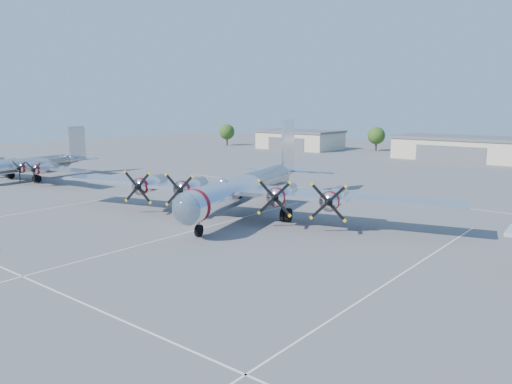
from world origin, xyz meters
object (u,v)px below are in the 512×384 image
Objects in this scene: tree_far_west at (227,132)px; main_bomber_b29 at (247,214)px; hangar_center at (460,148)px; bomber_west at (31,179)px; hangar_west at (300,139)px; tree_west at (376,136)px.

tree_far_west reaches higher than main_bomber_b29.
bomber_west is at bearing -120.97° from hangar_center.
hangar_west is 79.13m from bomber_west.
tree_far_west is at bearing 118.11° from main_bomber_b29.
tree_west is 90.03m from bomber_west.
tree_west is at bearing 21.89° from hangar_west.
tree_far_west is (-25.00, -3.96, 1.51)m from hangar_west.
hangar_west is 0.79× the size of hangar_center.
tree_far_west and tree_west have the same top height.
main_bomber_b29 is (69.04, -72.52, -4.22)m from tree_far_west.
hangar_center is at bearing -17.82° from tree_west.
main_bomber_b29 is at bearing -90.72° from hangar_center.
bomber_west is at bearing -104.45° from tree_west.
hangar_center is at bearing 73.80° from main_bomber_b29.
main_bomber_b29 is at bearing -2.29° from bomber_west.
tree_west reaches higher than hangar_west.
main_bomber_b29 is at bearing -46.41° from tree_far_west.
tree_far_west reaches higher than hangar_west.
tree_west is 0.20× the size of bomber_west.
bomber_west is (22.57, -75.08, -4.22)m from tree_far_west.
tree_west is at bearing 162.18° from hangar_center.
tree_far_west reaches higher than bomber_west.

